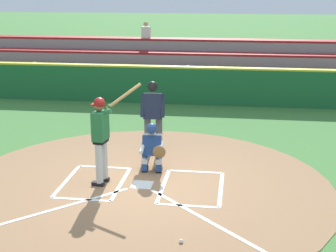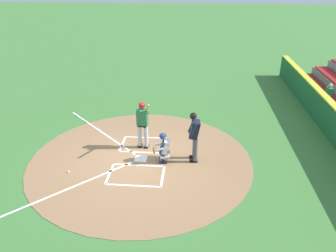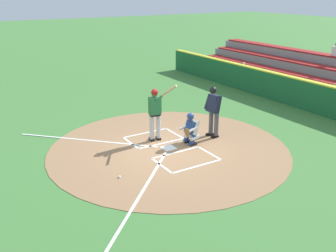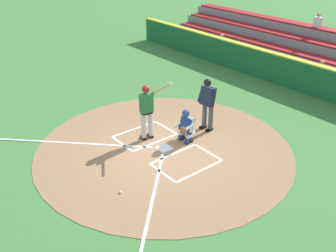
{
  "view_description": "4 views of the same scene",
  "coord_description": "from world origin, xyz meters",
  "px_view_note": "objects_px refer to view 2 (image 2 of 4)",
  "views": [
    {
      "loc": [
        -1.9,
        9.65,
        4.11
      ],
      "look_at": [
        -0.4,
        -1.09,
        1.0
      ],
      "focal_mm": 53.82,
      "sensor_mm": 36.0,
      "label": 1
    },
    {
      "loc": [
        -10.1,
        -1.84,
        6.24
      ],
      "look_at": [
        0.26,
        -0.97,
        1.25
      ],
      "focal_mm": 35.04,
      "sensor_mm": 36.0,
      "label": 2
    },
    {
      "loc": [
        -10.0,
        6.17,
        5.05
      ],
      "look_at": [
        -0.43,
        0.29,
        0.98
      ],
      "focal_mm": 40.62,
      "sensor_mm": 36.0,
      "label": 3
    },
    {
      "loc": [
        -8.15,
        6.42,
        6.18
      ],
      "look_at": [
        -0.16,
        -0.02,
        0.85
      ],
      "focal_mm": 40.97,
      "sensor_mm": 36.0,
      "label": 4
    }
  ],
  "objects_px": {
    "batter": "(143,122)",
    "baseball": "(68,172)",
    "catcher": "(163,147)",
    "plate_umpire": "(194,134)"
  },
  "relations": [
    {
      "from": "batter",
      "to": "baseball",
      "type": "distance_m",
      "value": 3.17
    },
    {
      "from": "catcher",
      "to": "plate_umpire",
      "type": "height_order",
      "value": "plate_umpire"
    },
    {
      "from": "catcher",
      "to": "plate_umpire",
      "type": "relative_size",
      "value": 0.61
    },
    {
      "from": "catcher",
      "to": "baseball",
      "type": "xyz_separation_m",
      "value": [
        -1.0,
        3.14,
        -0.55
      ]
    },
    {
      "from": "batter",
      "to": "plate_umpire",
      "type": "distance_m",
      "value": 2.08
    },
    {
      "from": "batter",
      "to": "plate_umpire",
      "type": "height_order",
      "value": "batter"
    },
    {
      "from": "batter",
      "to": "plate_umpire",
      "type": "bearing_deg",
      "value": -111.32
    },
    {
      "from": "batter",
      "to": "plate_umpire",
      "type": "relative_size",
      "value": 1.14
    },
    {
      "from": "plate_umpire",
      "to": "baseball",
      "type": "xyz_separation_m",
      "value": [
        -1.17,
        4.22,
        -1.04
      ]
    },
    {
      "from": "plate_umpire",
      "to": "baseball",
      "type": "distance_m",
      "value": 4.5
    }
  ]
}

